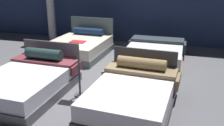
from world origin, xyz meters
TOP-DOWN VIEW (x-y plane):
  - ground_plane at (0.00, 0.00)m, footprint 18.00×18.00m
  - bed_0 at (-1.07, -0.94)m, footprint 1.59×2.15m
  - bed_1 at (1.12, -0.92)m, footprint 1.58×2.09m
  - bed_2 at (-1.10, 1.78)m, footprint 1.67×2.07m
  - bed_3 at (1.15, 1.82)m, footprint 1.67×1.94m
  - price_sign at (0.00, -0.75)m, footprint 0.28×0.24m

SIDE VIEW (x-z plane):
  - ground_plane at x=0.00m, z-range -0.02..0.00m
  - bed_3 at x=1.15m, z-range -0.03..0.48m
  - bed_0 at x=-1.07m, z-range -0.18..0.68m
  - bed_2 at x=-1.10m, z-range -0.24..0.76m
  - bed_1 at x=1.12m, z-range -0.17..0.70m
  - price_sign at x=0.00m, z-range -0.12..1.01m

